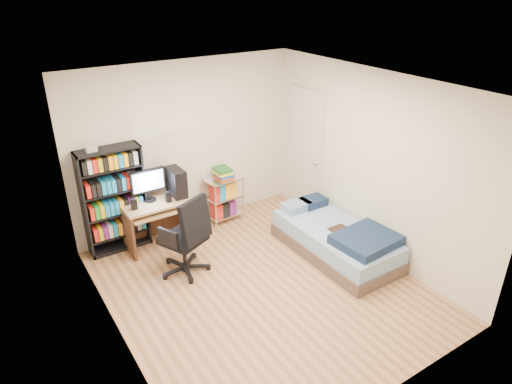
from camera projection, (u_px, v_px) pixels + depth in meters
room at (261, 196)px, 5.19m from camera, size 3.58×4.08×2.58m
media_shelf at (114, 199)px, 6.21m from camera, size 0.84×0.28×1.56m
computer_desk at (161, 203)px, 6.43m from camera, size 0.91×0.53×1.14m
office_chair at (187, 249)px, 5.86m from camera, size 0.86×0.86×1.09m
wire_cart at (223, 187)px, 7.05m from camera, size 0.56×0.43×0.87m
bed at (337, 239)px, 6.29m from camera, size 0.91×1.82×0.52m
door at (305, 153)px, 7.17m from camera, size 0.12×0.80×2.00m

